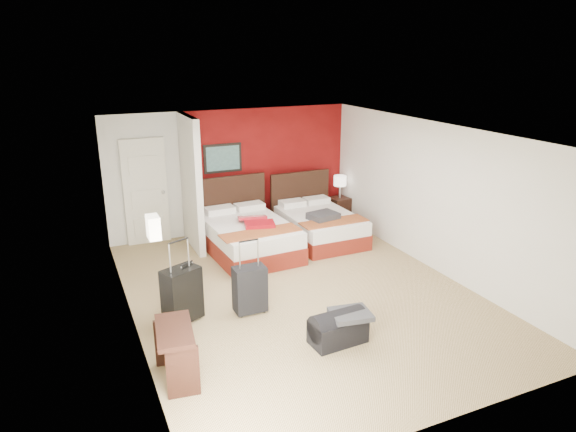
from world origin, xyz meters
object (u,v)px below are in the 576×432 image
red_suitcase_open (256,222)px  nightstand (339,210)px  suitcase_navy (189,300)px  duffel_bag (338,330)px  bed_left (249,238)px  table_lamp (340,187)px  bed_right (320,227)px  desk (176,354)px  suitcase_charcoal (250,291)px  suitcase_black (182,296)px

red_suitcase_open → nightstand: red_suitcase_open is taller
red_suitcase_open → suitcase_navy: red_suitcase_open is taller
suitcase_navy → duffel_bag: size_ratio=0.69×
nightstand → suitcase_navy: 4.93m
bed_left → duffel_bag: 3.35m
nightstand → table_lamp: (0.00, 0.00, 0.52)m
nightstand → table_lamp: 0.52m
bed_right → nightstand: size_ratio=3.33×
nightstand → table_lamp: table_lamp is taller
table_lamp → suitcase_navy: table_lamp is taller
red_suitcase_open → table_lamp: bearing=38.3°
nightstand → duffel_bag: 4.94m
bed_left → table_lamp: 2.66m
desk → suitcase_charcoal: bearing=49.3°
bed_right → suitcase_black: bearing=-148.0°
suitcase_navy → desk: size_ratio=0.63×
bed_left → suitcase_black: (-1.70, -1.97, 0.08)m
suitcase_black → desk: suitcase_black is taller
red_suitcase_open → duffel_bag: bearing=-77.8°
desk → red_suitcase_open: bearing=63.5°
suitcase_black → bed_left: bearing=25.7°
bed_left → red_suitcase_open: red_suitcase_open is taller
bed_left → suitcase_charcoal: size_ratio=2.96×
bed_left → nightstand: bearing=18.2°
bed_left → suitcase_navy: (-1.59, -1.88, -0.05)m
suitcase_black → suitcase_charcoal: (0.94, -0.15, -0.04)m
duffel_bag → bed_left: bearing=86.3°
nightstand → suitcase_navy: size_ratio=1.09×
bed_right → suitcase_charcoal: size_ratio=2.69×
bed_left → bed_right: (1.52, 0.08, -0.03)m
suitcase_charcoal → duffel_bag: 1.45m
red_suitcase_open → suitcase_charcoal: bearing=-99.0°
red_suitcase_open → suitcase_black: bearing=-119.8°
bed_left → desk: desk is taller
suitcase_black → suitcase_charcoal: suitcase_black is taller
bed_right → suitcase_charcoal: bearing=-136.5°
suitcase_charcoal → desk: (-1.32, -1.16, -0.01)m
red_suitcase_open → nightstand: (2.34, 1.05, -0.37)m
suitcase_black → duffel_bag: suitcase_black is taller
bed_left → suitcase_black: size_ratio=2.62×
nightstand → desk: desk is taller
bed_right → duffel_bag: size_ratio=2.51×
bed_right → desk: bearing=-137.5°
desk → suitcase_navy: bearing=78.6°
bed_left → table_lamp: table_lamp is taller
nightstand → duffel_bag: size_ratio=0.75×
suitcase_black → bed_right: bearing=9.0°
table_lamp → suitcase_black: (-4.14, -2.92, -0.41)m
duffel_bag → desk: size_ratio=0.91×
desk → nightstand: bearing=51.0°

